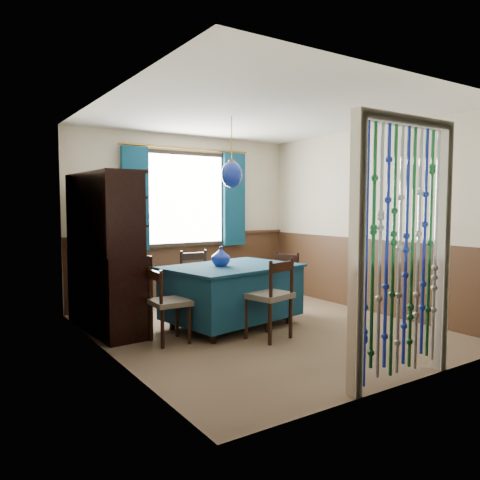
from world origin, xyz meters
TOP-DOWN VIEW (x-y plane):
  - floor at (0.00, 0.00)m, footprint 4.00×4.00m
  - ceiling at (0.00, 0.00)m, footprint 4.00×4.00m
  - wall_back at (0.00, 2.00)m, footprint 3.60×0.00m
  - wall_front at (0.00, -2.00)m, footprint 3.60×0.00m
  - wall_left at (-1.80, 0.00)m, footprint 0.00×4.00m
  - wall_right at (1.80, 0.00)m, footprint 0.00×4.00m
  - wainscot_back at (0.00, 1.99)m, footprint 3.60×0.00m
  - wainscot_front at (0.00, -1.99)m, footprint 3.60×0.00m
  - wainscot_left at (-1.79, 0.00)m, footprint 0.00×4.00m
  - wainscot_right at (1.79, 0.00)m, footprint 0.00×4.00m
  - window at (0.00, 1.95)m, footprint 1.32×0.12m
  - doorway at (0.00, -1.94)m, footprint 1.16×0.12m
  - dining_table at (-0.23, 0.32)m, footprint 1.70×1.32m
  - chair_near at (-0.16, -0.36)m, footprint 0.53×0.51m
  - chair_far at (-0.33, 0.98)m, footprint 0.45×0.43m
  - chair_left at (-1.16, 0.12)m, footprint 0.40×0.41m
  - chair_right at (0.64, 0.45)m, footprint 0.51×0.52m
  - sideboard at (-1.54, 0.99)m, footprint 0.56×1.43m
  - pendant_lamp at (-0.23, 0.32)m, footprint 0.25×0.25m
  - vase_table at (-0.36, 0.35)m, footprint 0.21×0.21m
  - bowl_shelf at (-1.48, 0.66)m, footprint 0.26×0.26m
  - vase_sideboard at (-1.48, 1.28)m, footprint 0.21×0.21m

SIDE VIEW (x-z plane):
  - floor at x=0.00m, z-range 0.00..0.00m
  - dining_table at x=-0.23m, z-range 0.06..0.80m
  - chair_left at x=-1.16m, z-range 0.03..0.84m
  - chair_right at x=0.64m, z-range 0.03..0.86m
  - chair_far at x=-0.33m, z-range 0.03..0.89m
  - chair_near at x=-0.16m, z-range 0.03..0.92m
  - wainscot_back at x=0.00m, z-range -1.30..2.30m
  - wainscot_front at x=0.00m, z-range -1.30..2.30m
  - wainscot_left at x=-1.79m, z-range -1.50..2.50m
  - wainscot_right at x=1.79m, z-range -1.50..2.50m
  - sideboard at x=-1.54m, z-range -0.29..1.55m
  - vase_table at x=-0.36m, z-range 0.74..0.95m
  - vase_sideboard at x=-1.48m, z-range 0.92..1.10m
  - doorway at x=0.00m, z-range -0.04..2.14m
  - wall_back at x=0.00m, z-range -0.55..3.05m
  - wall_front at x=0.00m, z-range -0.55..3.05m
  - wall_left at x=-1.80m, z-range -0.75..3.25m
  - wall_right at x=1.80m, z-range -0.75..3.25m
  - bowl_shelf at x=-1.48m, z-range 1.25..1.30m
  - window at x=0.00m, z-range 0.84..2.26m
  - pendant_lamp at x=-0.23m, z-range 1.41..2.24m
  - ceiling at x=0.00m, z-range 2.50..2.50m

